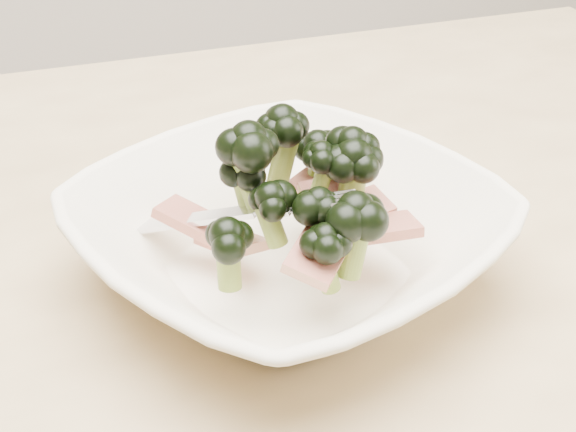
{
  "coord_description": "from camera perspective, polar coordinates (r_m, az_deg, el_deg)",
  "views": [
    {
      "loc": [
        -0.1,
        -0.47,
        1.08
      ],
      "look_at": [
        0.05,
        -0.05,
        0.8
      ],
      "focal_mm": 50.0,
      "sensor_mm": 36.0,
      "label": 1
    }
  ],
  "objects": [
    {
      "name": "dining_table",
      "position": [
        0.64,
        -5.41,
        -9.73
      ],
      "size": [
        1.2,
        0.8,
        0.75
      ],
      "color": "tan",
      "rests_on": "ground"
    },
    {
      "name": "broccoli_dish",
      "position": [
        0.53,
        0.07,
        -1.01
      ],
      "size": [
        0.35,
        0.35,
        0.12
      ],
      "color": "white",
      "rests_on": "dining_table"
    }
  ]
}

